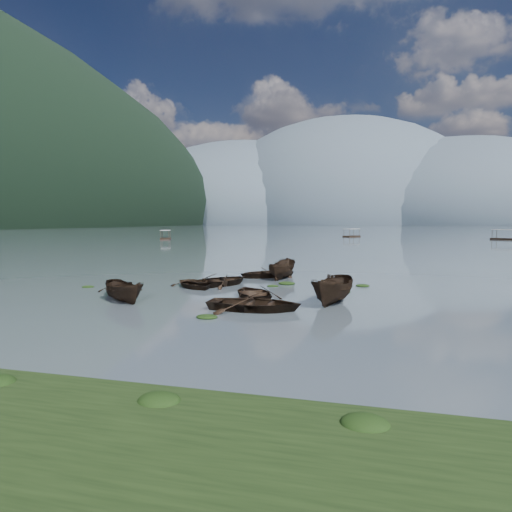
% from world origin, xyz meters
% --- Properties ---
extents(ground_plane, '(2400.00, 2400.00, 0.00)m').
position_xyz_m(ground_plane, '(0.00, 0.00, 0.00)').
color(ground_plane, '#505C64').
extents(haze_mtn_a, '(520.00, 520.00, 280.00)m').
position_xyz_m(haze_mtn_a, '(-260.00, 900.00, 0.00)').
color(haze_mtn_a, '#475666').
rests_on(haze_mtn_a, ground).
extents(haze_mtn_b, '(520.00, 520.00, 340.00)m').
position_xyz_m(haze_mtn_b, '(-60.00, 900.00, 0.00)').
color(haze_mtn_b, '#475666').
rests_on(haze_mtn_b, ground).
extents(haze_mtn_c, '(520.00, 520.00, 260.00)m').
position_xyz_m(haze_mtn_c, '(140.00, 900.00, 0.00)').
color(haze_mtn_c, '#475666').
rests_on(haze_mtn_c, ground).
extents(rowboat_0, '(4.81, 5.18, 0.87)m').
position_xyz_m(rowboat_0, '(-6.83, 3.81, 0.00)').
color(rowboat_0, black).
rests_on(rowboat_0, ground).
extents(rowboat_1, '(5.56, 6.12, 1.04)m').
position_xyz_m(rowboat_1, '(-1.97, 9.42, 0.00)').
color(rowboat_1, black).
rests_on(rowboat_1, ground).
extents(rowboat_2, '(4.02, 3.51, 1.51)m').
position_xyz_m(rowboat_2, '(-5.03, 1.32, 0.00)').
color(rowboat_2, black).
rests_on(rowboat_2, ground).
extents(rowboat_3, '(4.68, 5.11, 0.86)m').
position_xyz_m(rowboat_3, '(1.73, 5.01, 0.00)').
color(rowboat_3, black).
rests_on(rowboat_3, ground).
extents(rowboat_4, '(5.08, 3.69, 1.03)m').
position_xyz_m(rowboat_4, '(2.93, 0.88, 0.00)').
color(rowboat_4, black).
rests_on(rowboat_4, ground).
extents(rowboat_5, '(2.72, 5.03, 1.84)m').
position_xyz_m(rowboat_5, '(6.76, 3.84, 0.00)').
color(rowboat_5, black).
rests_on(rowboat_5, ground).
extents(rowboat_6, '(5.01, 5.08, 0.86)m').
position_xyz_m(rowboat_6, '(-3.32, 7.85, 0.00)').
color(rowboat_6, black).
rests_on(rowboat_6, ground).
extents(rowboat_7, '(5.81, 5.79, 0.99)m').
position_xyz_m(rowboat_7, '(-0.01, 15.09, 0.00)').
color(rowboat_7, black).
rests_on(rowboat_7, ground).
extents(rowboat_8, '(2.04, 4.62, 1.74)m').
position_xyz_m(rowboat_8, '(1.52, 14.54, 0.00)').
color(rowboat_8, black).
rests_on(rowboat_8, ground).
extents(weed_clump_0, '(1.02, 0.84, 0.22)m').
position_xyz_m(weed_clump_0, '(-7.74, 5.42, 0.00)').
color(weed_clump_0, black).
rests_on(weed_clump_0, ground).
extents(weed_clump_1, '(1.14, 0.91, 0.25)m').
position_xyz_m(weed_clump_1, '(-3.88, 8.07, 0.00)').
color(weed_clump_1, black).
rests_on(weed_clump_1, ground).
extents(weed_clump_2, '(1.06, 0.85, 0.23)m').
position_xyz_m(weed_clump_2, '(1.24, -1.66, 0.00)').
color(weed_clump_2, black).
rests_on(weed_clump_2, ground).
extents(weed_clump_3, '(1.00, 0.84, 0.22)m').
position_xyz_m(weed_clump_3, '(8.12, 11.46, 0.00)').
color(weed_clump_3, black).
rests_on(weed_clump_3, ground).
extents(weed_clump_4, '(1.04, 0.83, 0.22)m').
position_xyz_m(weed_clump_4, '(6.95, 8.21, 0.00)').
color(weed_clump_4, black).
rests_on(weed_clump_4, ground).
extents(weed_clump_5, '(0.91, 0.73, 0.19)m').
position_xyz_m(weed_clump_5, '(-10.71, 5.84, 0.00)').
color(weed_clump_5, black).
rests_on(weed_clump_5, ground).
extents(weed_clump_6, '(0.84, 0.70, 0.18)m').
position_xyz_m(weed_clump_6, '(1.87, 9.72, 0.00)').
color(weed_clump_6, black).
rests_on(weed_clump_6, ground).
extents(weed_clump_7, '(1.26, 1.01, 0.28)m').
position_xyz_m(weed_clump_7, '(2.63, 11.05, 0.00)').
color(weed_clump_7, black).
rests_on(weed_clump_7, ground).
extents(pontoon_left, '(4.70, 6.67, 2.36)m').
position_xyz_m(pontoon_left, '(-46.04, 89.29, 0.00)').
color(pontoon_left, black).
rests_on(pontoon_left, ground).
extents(pontoon_centre, '(5.38, 6.75, 2.41)m').
position_xyz_m(pontoon_centre, '(0.80, 123.47, 0.00)').
color(pontoon_centre, black).
rests_on(pontoon_centre, ground).
extents(pontoon_right, '(6.87, 6.52, 2.57)m').
position_xyz_m(pontoon_right, '(40.98, 109.88, 0.00)').
color(pontoon_right, black).
rests_on(pontoon_right, ground).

